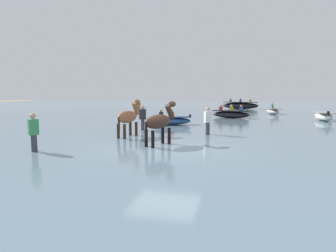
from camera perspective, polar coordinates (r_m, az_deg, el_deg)
name	(u,v)px	position (r m, az deg, el deg)	size (l,w,h in m)	color
ground_plane	(165,155)	(10.76, -0.64, -5.84)	(120.00, 120.00, 0.00)	gray
water_surface	(200,123)	(20.46, 6.32, 0.55)	(90.00, 90.00, 0.29)	slate
horse_lead_dark_bay	(159,123)	(11.08, -1.75, 0.65)	(1.06, 1.77, 1.98)	#382319
horse_trailing_chestnut	(128,118)	(13.29, -7.87, 1.62)	(0.75, 1.83, 1.98)	brown
boat_distant_east	(172,121)	(18.11, 0.76, 1.09)	(2.55, 1.71, 0.97)	#28518E
boat_mid_channel	(273,111)	(28.54, 19.99, 2.80)	(1.35, 2.60, 1.01)	#B2AD9E
boat_far_offshore	(137,105)	(37.84, -6.14, 4.10)	(2.01, 3.30, 1.10)	gold
boat_mid_outer	(231,114)	(23.35, 12.33, 2.31)	(3.10, 1.63, 1.05)	black
boat_far_inshore	(240,105)	(35.93, 14.12, 3.96)	(4.29, 1.77, 1.31)	black
boat_near_port	(323,116)	(23.69, 28.41, 1.72)	(1.20, 2.87, 0.76)	silver
person_spectator_far	(34,135)	(10.95, -25.05, -1.65)	(0.35, 0.38, 1.63)	#383842
person_wading_close	(208,123)	(14.00, 7.86, 0.63)	(0.38, 0.34, 1.63)	#383842
person_onlooker_left	(143,120)	(15.57, -5.04, 1.28)	(0.36, 0.28, 1.63)	#383842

